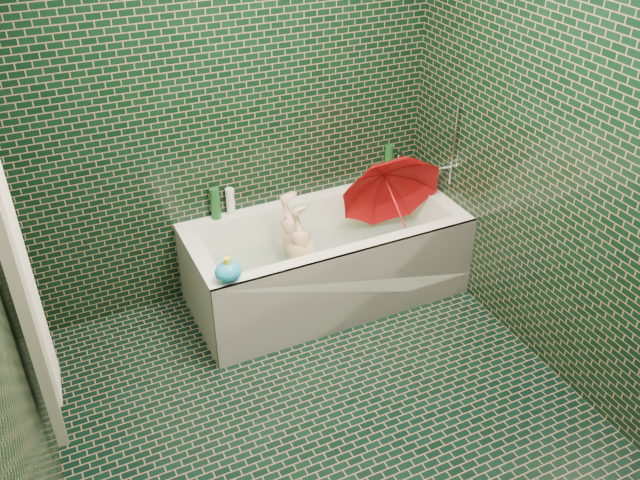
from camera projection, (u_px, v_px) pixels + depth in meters
name	position (u px, v px, depth m)	size (l,w,h in m)	color
floor	(334.00, 426.00, 3.49)	(2.80, 2.80, 0.00)	black
wall_back	(227.00, 104.00, 3.87)	(2.80, 2.80, 0.00)	black
wall_front	(580.00, 472.00, 1.74)	(2.80, 2.80, 0.00)	black
wall_left	(1.00, 302.00, 2.34)	(2.80, 2.80, 0.00)	black
wall_right	(577.00, 159.00, 3.27)	(2.80, 2.80, 0.00)	black
bathtub	(327.00, 269.00, 4.30)	(1.70, 0.75, 0.55)	white
bath_mat	(326.00, 274.00, 4.34)	(1.35, 0.47, 0.01)	#52BF26
water	(326.00, 256.00, 4.26)	(1.48, 0.53, 0.00)	silver
towel	(28.00, 308.00, 2.66)	(0.08, 0.44, 1.12)	silver
faucet	(442.00, 164.00, 4.29)	(0.18, 0.19, 0.55)	silver
child	(306.00, 264.00, 4.17)	(0.34, 0.22, 0.93)	#D9A988
umbrella	(396.00, 205.00, 4.19)	(0.63, 0.63, 0.55)	red
soap_bottle_a	(404.00, 174.00, 4.66)	(0.10, 0.10, 0.27)	white
soap_bottle_b	(407.00, 174.00, 4.66)	(0.09, 0.10, 0.21)	#4D1E72
soap_bottle_c	(399.00, 180.00, 4.59)	(0.12, 0.12, 0.15)	#13441C
bottle_right_tall	(388.00, 162.00, 4.55)	(0.06, 0.06, 0.24)	#13441C
bottle_right_pump	(400.00, 165.00, 4.57)	(0.05, 0.05, 0.18)	silver
bottle_left_tall	(215.00, 204.00, 4.11)	(0.06, 0.06, 0.20)	#13441C
bottle_left_short	(230.00, 201.00, 4.16)	(0.05, 0.05, 0.17)	white
rubber_duck	(381.00, 174.00, 4.57)	(0.11, 0.09, 0.09)	yellow
bath_toy	(228.00, 272.00, 3.58)	(0.18, 0.17, 0.14)	#1A9DF1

